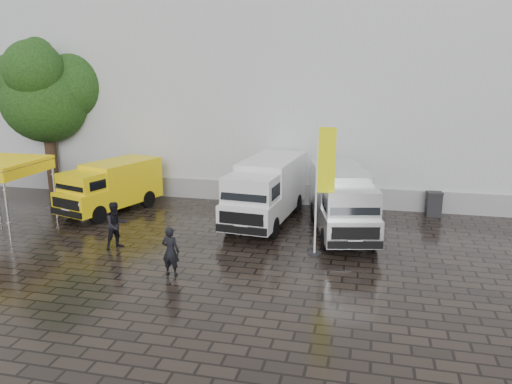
# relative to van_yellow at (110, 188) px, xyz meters

# --- Properties ---
(ground) EXTENTS (120.00, 120.00, 0.00)m
(ground) POSITION_rel_van_yellow_xyz_m (8.60, -4.60, -1.15)
(ground) COLOR black
(ground) RESTS_ON ground
(exhibition_hall) EXTENTS (44.00, 16.00, 12.00)m
(exhibition_hall) POSITION_rel_van_yellow_xyz_m (10.60, 11.40, 4.85)
(exhibition_hall) COLOR silver
(exhibition_hall) RESTS_ON ground
(hall_plinth) EXTENTS (44.00, 0.15, 1.00)m
(hall_plinth) POSITION_rel_van_yellow_xyz_m (10.60, 3.35, -0.65)
(hall_plinth) COLOR gray
(hall_plinth) RESTS_ON ground
(van_yellow) EXTENTS (3.32, 5.32, 2.30)m
(van_yellow) POSITION_rel_van_yellow_xyz_m (0.00, 0.00, 0.00)
(van_yellow) COLOR yellow
(van_yellow) RESTS_ON ground
(van_white) EXTENTS (2.60, 6.34, 2.68)m
(van_white) POSITION_rel_van_yellow_xyz_m (7.31, 0.10, 0.19)
(van_white) COLOR white
(van_white) RESTS_ON ground
(van_silver) EXTENTS (3.24, 6.16, 2.54)m
(van_silver) POSITION_rel_van_yellow_xyz_m (10.58, -0.71, 0.12)
(van_silver) COLOR silver
(van_silver) RESTS_ON ground
(flagpole) EXTENTS (0.88, 0.50, 4.76)m
(flagpole) POSITION_rel_van_yellow_xyz_m (10.00, -3.24, 1.49)
(flagpole) COLOR black
(flagpole) RESTS_ON ground
(tree) EXTENTS (4.56, 4.56, 8.18)m
(tree) POSITION_rel_van_yellow_xyz_m (-5.18, 3.10, 4.10)
(tree) COLOR black
(tree) RESTS_ON ground
(wheelie_bin) EXTENTS (0.71, 0.71, 1.12)m
(wheelie_bin) POSITION_rel_van_yellow_xyz_m (14.48, 2.77, -0.59)
(wheelie_bin) COLOR black
(wheelie_bin) RESTS_ON ground
(person_front) EXTENTS (0.62, 0.43, 1.62)m
(person_front) POSITION_rel_van_yellow_xyz_m (5.55, -6.20, -0.34)
(person_front) COLOR black
(person_front) RESTS_ON ground
(person_tent) EXTENTS (1.04, 1.08, 1.75)m
(person_tent) POSITION_rel_van_yellow_xyz_m (2.60, -4.29, -0.27)
(person_tent) COLOR black
(person_tent) RESTS_ON ground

